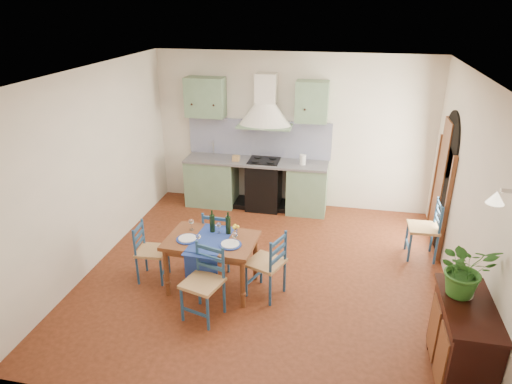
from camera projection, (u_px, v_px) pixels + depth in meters
floor at (266, 273)px, 6.53m from camera, size 5.00×5.00×0.00m
back_wall at (264, 152)px, 8.27m from camera, size 5.00×0.96×2.80m
right_wall at (464, 194)px, 5.79m from camera, size 0.26×5.00×2.80m
left_wall at (93, 169)px, 6.45m from camera, size 0.04×5.00×2.80m
ceiling at (268, 73)px, 5.43m from camera, size 5.00×5.00×0.01m
dining_table at (212, 245)px, 5.96m from camera, size 1.20×0.91×1.06m
chair_near at (204, 282)px, 5.49m from camera, size 0.53×0.53×0.93m
chair_far at (219, 237)px, 6.55m from camera, size 0.44×0.44×0.89m
chair_left at (150, 251)px, 6.25m from camera, size 0.42×0.42×0.83m
chair_right at (268, 264)px, 5.88m from camera, size 0.55×0.55×0.92m
chair_spare at (425, 229)px, 6.76m from camera, size 0.44×0.44×0.93m
sideboard at (462, 341)px, 4.51m from camera, size 0.50×1.05×0.94m
potted_plant at (466, 269)px, 4.40m from camera, size 0.61×0.56×0.58m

